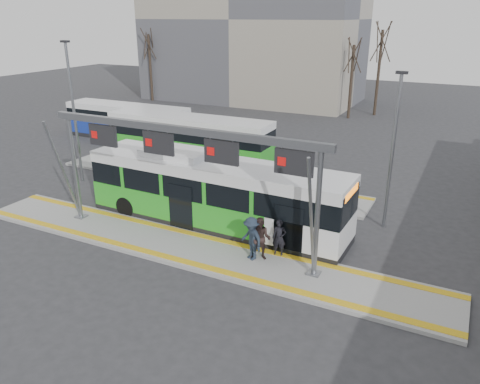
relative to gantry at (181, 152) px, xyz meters
The scene contains 18 objects.
ground 4.32m from the gantry, 36.20° to the right, with size 120.00×120.00×0.00m, color #2D2D30.
platform_main 4.25m from the gantry, 36.20° to the right, with size 22.00×3.00×0.15m, color gray.
platform_second 9.55m from the gantry, 115.25° to the left, with size 20.00×3.00×0.15m, color gray.
tactile_main 4.16m from the gantry, 36.20° to the right, with size 22.00×2.65×0.02m.
tactile_second 10.47m from the gantry, 112.32° to the left, with size 20.00×0.35×0.02m.
gantry is the anchor object (origin of this frame).
apartment_block 38.58m from the gantry, 110.90° to the left, with size 24.50×12.50×18.40m.
hero_bus 3.67m from the gantry, 88.15° to the left, with size 12.84×2.96×3.52m.
bg_bus_green 13.66m from the gantry, 121.75° to the left, with size 11.98×2.69×2.99m.
bg_bus_blue 20.28m from the gantry, 136.25° to the left, with size 10.63×2.54×2.76m.
passenger_a 5.34m from the gantry, 11.77° to the left, with size 0.57×0.37×1.57m, color black.
passenger_b 4.78m from the gantry, ahead, with size 0.87×0.68×1.80m, color #2F211F.
passenger_c 4.54m from the gantry, ahead, with size 1.18×0.68×1.83m, color #1E2937.
tree_left 29.96m from the gantry, 91.07° to the left, with size 1.40×1.40×7.77m.
tree_mid 32.73m from the gantry, 87.54° to the left, with size 1.40×1.40×9.23m.
tree_far 37.80m from the gantry, 128.89° to the left, with size 1.40×1.40×8.38m.
lamp_west 11.24m from the gantry, 156.86° to the left, with size 0.50×0.25×8.19m.
lamp_east 9.49m from the gantry, 38.84° to the left, with size 0.50×0.25×7.28m.
Camera 1 is at (10.05, -15.04, 9.54)m, focal length 35.00 mm.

